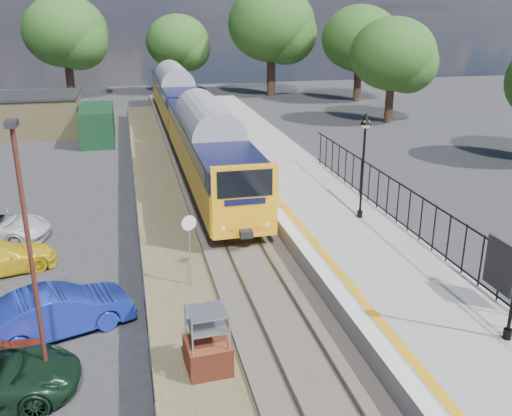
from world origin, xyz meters
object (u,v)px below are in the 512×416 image
object	(u,v)px
train	(187,112)
speed_sign	(189,239)
brick_plinth	(208,342)
victorian_lamp_north	(364,141)
car_blue	(58,311)
carpark_lamp	(29,247)

from	to	relation	value
train	speed_sign	size ratio (longest dim) A/B	14.84
brick_plinth	victorian_lamp_north	bearing A→B (deg)	46.47
victorian_lamp_north	car_blue	world-z (taller)	victorian_lamp_north
car_blue	victorian_lamp_north	bearing A→B (deg)	-85.85
train	carpark_lamp	xyz separation A→B (m)	(-6.90, -27.83, 1.75)
victorian_lamp_north	car_blue	xyz separation A→B (m)	(-12.16, -5.36, -3.55)
car_blue	train	bearing A→B (deg)	-34.98
speed_sign	carpark_lamp	bearing A→B (deg)	-148.21
train	carpark_lamp	size ratio (longest dim) A/B	5.68
brick_plinth	carpark_lamp	world-z (taller)	carpark_lamp
brick_plinth	carpark_lamp	xyz separation A→B (m)	(-4.25, 0.20, 3.17)
victorian_lamp_north	train	xyz separation A→B (m)	(-5.30, 19.67, -1.96)
brick_plinth	carpark_lamp	size ratio (longest dim) A/B	0.27
speed_sign	carpark_lamp	world-z (taller)	carpark_lamp
train	brick_plinth	distance (m)	28.19
carpark_lamp	car_blue	world-z (taller)	carpark_lamp
victorian_lamp_north	speed_sign	size ratio (longest dim) A/B	1.67
train	speed_sign	distance (m)	22.96
train	car_blue	size ratio (longest dim) A/B	9.04
brick_plinth	speed_sign	distance (m)	5.30
victorian_lamp_north	brick_plinth	distance (m)	12.02
victorian_lamp_north	carpark_lamp	distance (m)	14.67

